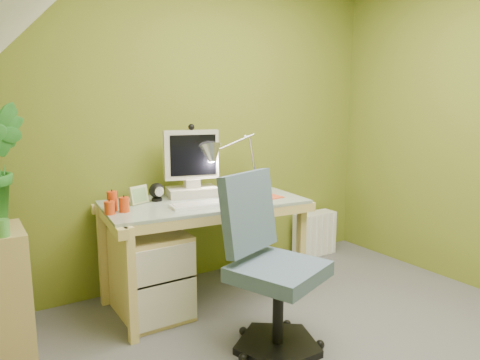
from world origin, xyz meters
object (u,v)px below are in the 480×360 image
desk (205,250)px  side_ledge (2,292)px  desk_lamp (246,149)px  radiator (314,234)px  monitor (191,158)px  task_chair (279,269)px

desk → side_ledge: desk is taller
desk_lamp → radiator: (0.80, 0.10, -0.81)m
monitor → desk_lamp: desk_lamp is taller
side_ledge → radiator: size_ratio=1.81×
side_ledge → radiator: 2.50m
desk → desk_lamp: bearing=27.1°
side_ledge → task_chair: task_chair is taller
desk_lamp → monitor: bearing=-167.9°
monitor → side_ledge: (-1.23, -0.18, -0.62)m
monitor → desk_lamp: bearing=12.6°
desk → radiator: bearing=17.9°
monitor → task_chair: monitor is taller
task_chair → side_ledge: bearing=127.8°
desk → side_ledge: 1.23m
monitor → desk_lamp: (0.45, 0.00, 0.04)m
desk → desk_lamp: size_ratio=2.16×
monitor → side_ledge: size_ratio=0.77×
side_ledge → radiator: (2.48, 0.28, -0.15)m
monitor → desk: bearing=-77.4°
desk → task_chair: 0.79m
monitor → task_chair: 1.08m
desk_lamp → side_ledge: desk_lamp is taller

